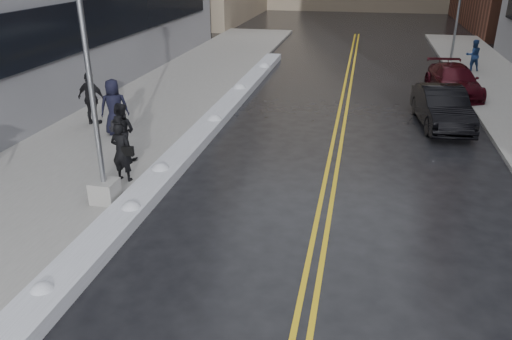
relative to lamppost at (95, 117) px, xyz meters
The scene contains 14 objects.
ground 4.62m from the lamppost, 31.22° to the right, with size 160.00×160.00×0.00m, color black.
sidewalk_west 8.72m from the lamppost, 107.03° to the left, with size 5.50×50.00×0.15m, color gray.
lane_line_left 10.12m from the lamppost, 54.77° to the left, with size 0.12×50.00×0.01m, color gold.
lane_line_right 10.29m from the lamppost, 53.36° to the left, with size 0.12×50.00×0.01m, color gold.
snow_ridge 6.50m from the lamppost, 81.94° to the left, with size 0.90×30.00×0.34m, color silver.
lamppost is the anchor object (origin of this frame).
traffic_signal 24.98m from the lamppost, 61.79° to the left, with size 0.16×0.20×6.00m.
pedestrian_fedora 2.05m from the lamppost, 95.11° to the left, with size 0.65×0.43×1.79m, color black.
pedestrian_b 3.33m from the lamppost, 106.39° to the left, with size 0.91×0.71×1.88m, color black.
pedestrian_c 5.72m from the lamppost, 113.37° to the left, with size 1.00×0.65×2.05m, color black.
pedestrian_d 7.13m from the lamppost, 120.94° to the left, with size 1.20×0.50×2.05m, color black.
pedestrian_east 23.06m from the lamppost, 57.04° to the left, with size 0.84×0.65×1.72m, color navy.
car_black 13.37m from the lamppost, 43.24° to the left, with size 1.61×4.61×1.52m, color black.
car_maroon 17.84m from the lamppost, 52.50° to the left, with size 1.95×4.79×1.39m, color #3C0912.
Camera 1 is at (3.16, -8.89, 6.32)m, focal length 35.00 mm.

